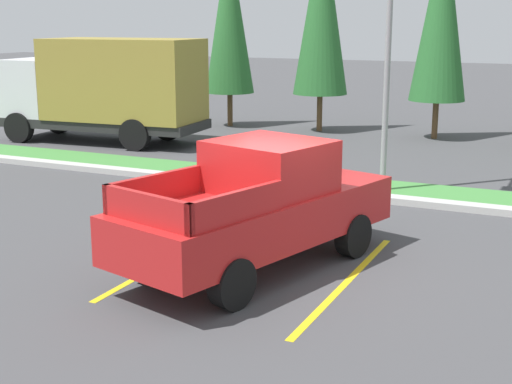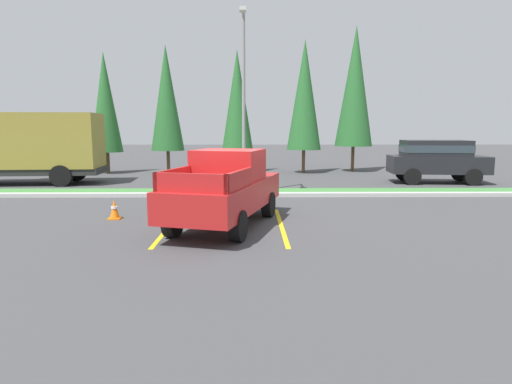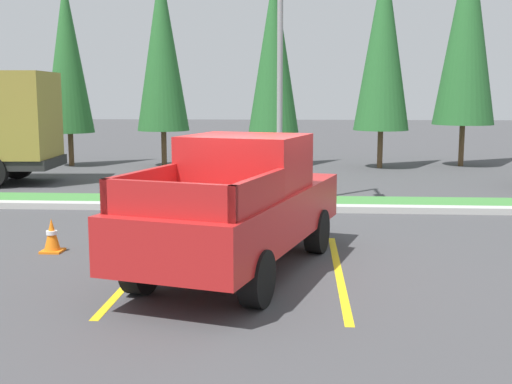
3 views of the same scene
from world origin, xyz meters
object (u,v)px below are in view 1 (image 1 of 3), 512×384
Objects in this scene: cypress_tree_leftmost at (229,14)px; cypress_tree_left_inner at (322,6)px; cargo_truck_distant at (106,87)px; traffic_cone at (122,215)px; street_light at (388,14)px; cypress_tree_center at (441,11)px; pickup_truck_main at (260,207)px.

cypress_tree_left_inner is (3.57, 0.19, 0.27)m from cypress_tree_leftmost.
cypress_tree_left_inner reaches higher than cargo_truck_distant.
cypress_tree_left_inner is 12.57× the size of traffic_cone.
cargo_truck_distant is at bearing 127.53° from traffic_cone.
cypress_tree_center reaches higher than street_light.
cypress_tree_center is at bearing 0.69° from cypress_tree_left_inner.
pickup_truck_main is at bearing -15.22° from traffic_cone.
cypress_tree_center is at bearing 93.39° from street_light.
cypress_tree_left_inner is (5.53, 5.30, 2.60)m from cargo_truck_distant.
cypress_tree_leftmost is (-8.28, 8.45, 0.05)m from street_light.
pickup_truck_main is 0.78× the size of cypress_tree_leftmost.
cypress_tree_center reaches higher than cargo_truck_distant.
street_light is at bearing 53.17° from traffic_cone.
traffic_cone is at bearing -126.83° from street_light.
cargo_truck_distant is 11.01m from street_light.
street_light is (10.24, -3.34, 2.28)m from cargo_truck_distant.
cypress_tree_center is 14.69m from traffic_cone.
street_light reaches higher than traffic_cone.
cargo_truck_distant is 8.09m from cypress_tree_left_inner.
traffic_cone is (-3.27, -13.75, -3.99)m from cypress_tree_center.
cargo_truck_distant reaches higher than traffic_cone.
cargo_truck_distant is 11.58× the size of traffic_cone.
street_light is 1.01× the size of cypress_tree_leftmost.
cypress_tree_leftmost is (1.96, 5.11, 2.33)m from cargo_truck_distant.
cypress_tree_leftmost is (-7.87, 14.43, 3.13)m from pickup_truck_main.
cargo_truck_distant is 0.97× the size of street_light.
pickup_truck_main is at bearing -93.88° from street_light.
traffic_cone is (0.92, -13.70, -4.15)m from cypress_tree_left_inner.
traffic_cone is at bearing 164.78° from pickup_truck_main.
cypress_tree_left_inner reaches higher than street_light.
street_light is at bearing -61.46° from cypress_tree_left_inner.
pickup_truck_main is 3.58m from traffic_cone.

